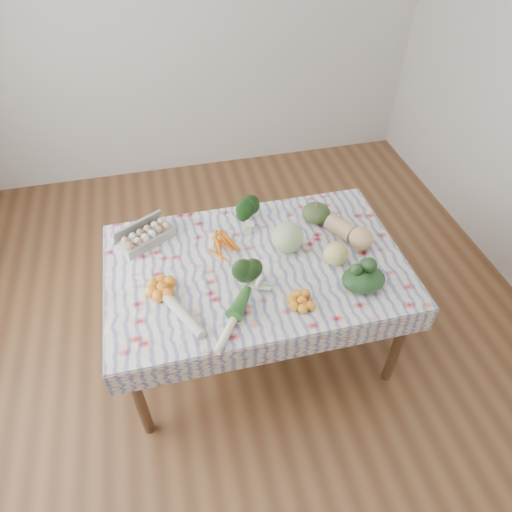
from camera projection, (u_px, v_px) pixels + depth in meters
ground at (256, 343)px, 3.08m from camera, size 4.50×4.50×0.00m
wall_back at (191, 14)px, 3.66m from camera, size 4.00×0.04×2.80m
dining_table at (256, 274)px, 2.60m from camera, size 1.60×1.00×0.75m
tablecloth at (256, 264)px, 2.55m from camera, size 1.66×1.06×0.01m
egg_carton at (147, 237)px, 2.64m from camera, size 0.34×0.27×0.09m
carrot_bunch at (225, 246)px, 2.62m from camera, size 0.22×0.21×0.04m
kale_bunch at (250, 215)px, 2.74m from camera, size 0.20×0.18×0.14m
kabocha_squash at (316, 213)px, 2.77m from camera, size 0.23×0.23×0.11m
cabbage at (288, 238)px, 2.56m from camera, size 0.20×0.20×0.18m
butternut_squash at (350, 231)px, 2.64m from camera, size 0.26×0.32×0.14m
orange_cluster at (162, 288)px, 2.37m from camera, size 0.25×0.25×0.07m
broccoli at (251, 276)px, 2.40m from camera, size 0.23×0.23×0.12m
mandarin_cluster at (302, 300)px, 2.32m from camera, size 0.18×0.18×0.05m
grapefruit at (336, 254)px, 2.50m from camera, size 0.18×0.18×0.14m
spinach_bag at (364, 279)px, 2.39m from camera, size 0.29×0.27×0.10m
daikon at (181, 312)px, 2.26m from camera, size 0.23×0.37×0.05m
leek at (233, 321)px, 2.23m from camera, size 0.25×0.35×0.04m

